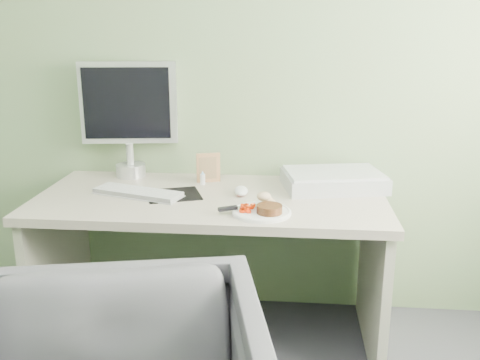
# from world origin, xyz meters

# --- Properties ---
(wall_back) EXTENTS (3.50, 0.00, 3.50)m
(wall_back) POSITION_xyz_m (0.00, 2.00, 1.35)
(wall_back) COLOR gray
(wall_back) RESTS_ON floor
(desk) EXTENTS (1.60, 0.75, 0.73)m
(desk) POSITION_xyz_m (0.00, 1.62, 0.55)
(desk) COLOR #B2A495
(desk) RESTS_ON floor
(plate) EXTENTS (0.25, 0.25, 0.01)m
(plate) POSITION_xyz_m (0.25, 1.40, 0.74)
(plate) COLOR white
(plate) RESTS_ON desk
(steak) EXTENTS (0.11, 0.11, 0.03)m
(steak) POSITION_xyz_m (0.28, 1.38, 0.76)
(steak) COLOR black
(steak) RESTS_ON plate
(potato_pile) EXTENTS (0.11, 0.08, 0.06)m
(potato_pile) POSITION_xyz_m (0.27, 1.45, 0.77)
(potato_pile) COLOR #AA7E52
(potato_pile) RESTS_ON plate
(carrot_heap) EXTENTS (0.07, 0.06, 0.04)m
(carrot_heap) POSITION_xyz_m (0.19, 1.39, 0.76)
(carrot_heap) COLOR red
(carrot_heap) RESTS_ON plate
(steak_knife) EXTENTS (0.20, 0.12, 0.02)m
(steak_knife) POSITION_xyz_m (0.14, 1.40, 0.75)
(steak_knife) COLOR silver
(steak_knife) RESTS_ON plate
(mousepad) EXTENTS (0.30, 0.28, 0.00)m
(mousepad) POSITION_xyz_m (-0.17, 1.62, 0.73)
(mousepad) COLOR black
(mousepad) RESTS_ON desk
(keyboard) EXTENTS (0.44, 0.25, 0.02)m
(keyboard) POSITION_xyz_m (-0.33, 1.60, 0.75)
(keyboard) COLOR white
(keyboard) RESTS_ON desk
(computer_mouse) EXTENTS (0.08, 0.12, 0.04)m
(computer_mouse) POSITION_xyz_m (0.14, 1.65, 0.75)
(computer_mouse) COLOR white
(computer_mouse) RESTS_ON desk
(photo_frame) EXTENTS (0.12, 0.05, 0.15)m
(photo_frame) POSITION_xyz_m (-0.04, 1.85, 0.80)
(photo_frame) COLOR #936745
(photo_frame) RESTS_ON desk
(eyedrop_bottle) EXTENTS (0.02, 0.02, 0.07)m
(eyedrop_bottle) POSITION_xyz_m (-0.07, 1.80, 0.76)
(eyedrop_bottle) COLOR white
(eyedrop_bottle) RESTS_ON desk
(scanner) EXTENTS (0.52, 0.40, 0.07)m
(scanner) POSITION_xyz_m (0.57, 1.80, 0.77)
(scanner) COLOR #A7AAAE
(scanner) RESTS_ON desk
(monitor) EXTENTS (0.49, 0.16, 0.58)m
(monitor) POSITION_xyz_m (-0.46, 1.94, 1.06)
(monitor) COLOR silver
(monitor) RESTS_ON desk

